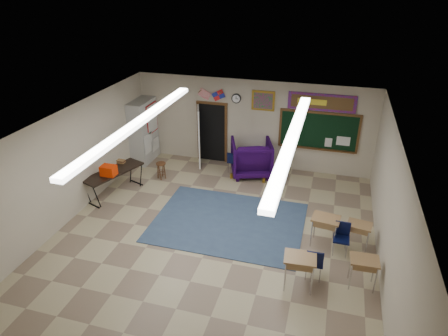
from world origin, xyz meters
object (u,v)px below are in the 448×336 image
(student_desk_front_right, at_px, (358,234))
(wooden_stool, at_px, (161,170))
(wingback_armchair, at_px, (251,157))
(folding_table, at_px, (115,182))
(student_desk_front_left, at_px, (325,230))

(student_desk_front_right, distance_m, wooden_stool, 6.43)
(wingback_armchair, height_order, folding_table, wingback_armchair)
(student_desk_front_left, relative_size, student_desk_front_right, 1.16)
(wingback_armchair, distance_m, student_desk_front_right, 4.63)
(wingback_armchair, xyz_separation_m, student_desk_front_left, (2.57, -3.29, -0.15))
(wingback_armchair, relative_size, student_desk_front_left, 1.66)
(student_desk_front_left, bearing_deg, wingback_armchair, 135.36)
(student_desk_front_left, height_order, folding_table, folding_table)
(wingback_armchair, height_order, wooden_stool, wingback_armchair)
(folding_table, bearing_deg, wingback_armchair, 54.38)
(wingback_armchair, bearing_deg, wooden_stool, 3.65)
(wingback_armchair, xyz_separation_m, wooden_stool, (-2.74, -1.14, -0.31))
(folding_table, bearing_deg, student_desk_front_left, 12.86)
(folding_table, bearing_deg, wooden_stool, 75.66)
(wingback_armchair, bearing_deg, student_desk_front_right, 117.65)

